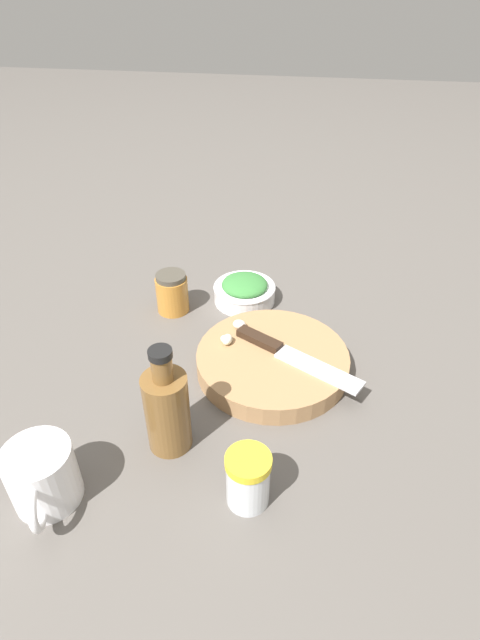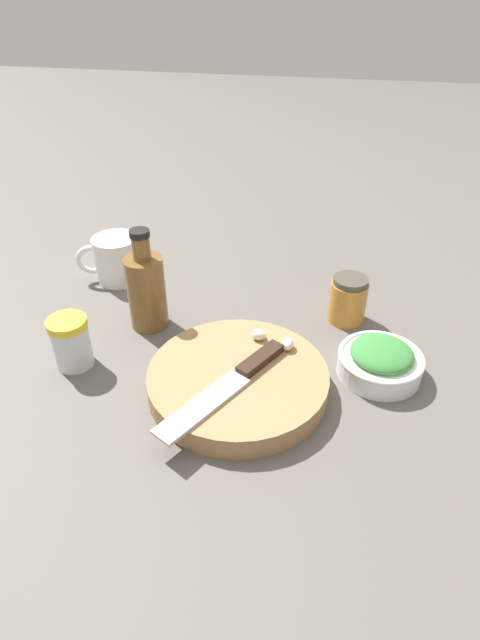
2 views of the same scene
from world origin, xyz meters
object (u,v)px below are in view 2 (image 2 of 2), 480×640
at_px(honey_jar, 348,300).
at_px(herb_bowl, 380,361).
at_px(spice_jar, 71,342).
at_px(cutting_board, 238,381).
at_px(oil_bottle, 146,289).
at_px(coffee_mug, 116,259).
at_px(garlic_cloves, 269,340).
at_px(chef_knife, 232,382).

bearing_deg(honey_jar, herb_bowl, -67.95).
xyz_separation_m(spice_jar, honey_jar, (0.40, 0.21, -0.00)).
relative_size(cutting_board, honey_jar, 3.15).
bearing_deg(oil_bottle, coffee_mug, 131.27).
xyz_separation_m(spice_jar, oil_bottle, (0.07, 0.12, 0.03)).
height_order(cutting_board, herb_bowl, herb_bowl).
relative_size(spice_jar, oil_bottle, 0.47).
xyz_separation_m(cutting_board, herb_bowl, (0.20, 0.08, 0.01)).
bearing_deg(honey_jar, cutting_board, -123.89).
bearing_deg(herb_bowl, cutting_board, -158.27).
bearing_deg(cutting_board, coffee_mug, 138.93).
bearing_deg(coffee_mug, garlic_cloves, -29.45).
bearing_deg(oil_bottle, chef_knife, -40.59).
relative_size(spice_jar, honey_jar, 1.00).
xyz_separation_m(chef_knife, coffee_mug, (-0.30, 0.29, 0.01)).
relative_size(cutting_board, coffee_mug, 2.19).
distance_m(herb_bowl, oil_bottle, 0.39).
bearing_deg(coffee_mug, chef_knife, -44.04).
relative_size(coffee_mug, oil_bottle, 0.68).
distance_m(cutting_board, honey_jar, 0.26).
height_order(cutting_board, coffee_mug, coffee_mug).
distance_m(honey_jar, oil_bottle, 0.34).
bearing_deg(garlic_cloves, herb_bowl, 2.15).
relative_size(chef_knife, oil_bottle, 1.26).
bearing_deg(cutting_board, chef_knife, -93.52).
bearing_deg(spice_jar, coffee_mug, 99.09).
height_order(herb_bowl, spice_jar, spice_jar).
height_order(chef_knife, herb_bowl, herb_bowl).
xyz_separation_m(honey_jar, oil_bottle, (-0.33, -0.09, 0.03)).
bearing_deg(chef_knife, honey_jar, -92.72).
distance_m(cutting_board, herb_bowl, 0.21).
bearing_deg(garlic_cloves, spice_jar, -166.47).
bearing_deg(oil_bottle, spice_jar, -120.83).
xyz_separation_m(cutting_board, chef_knife, (-0.00, -0.03, 0.02)).
bearing_deg(cutting_board, herb_bowl, 21.73).
relative_size(herb_bowl, coffee_mug, 1.07).
height_order(cutting_board, honey_jar, honey_jar).
distance_m(herb_bowl, spice_jar, 0.46).
height_order(cutting_board, oil_bottle, oil_bottle).
distance_m(chef_knife, garlic_cloves, 0.11).
distance_m(cutting_board, chef_knife, 0.03).
bearing_deg(garlic_cloves, honey_jar, 51.81).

